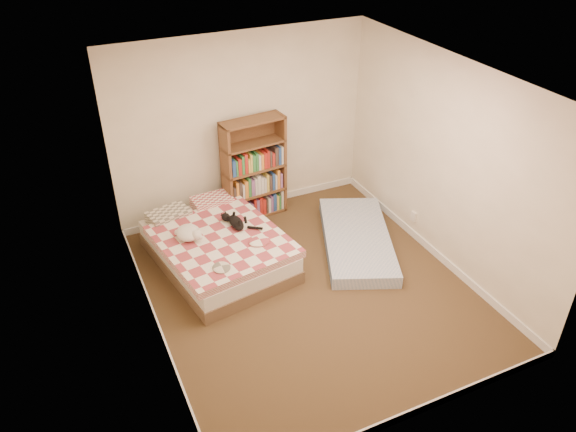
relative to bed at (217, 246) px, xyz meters
name	(u,v)px	position (x,y,z in m)	size (l,w,h in m)	color
room	(310,200)	(0.78, -0.94, 0.97)	(3.51, 4.01, 2.51)	#4E3D21
bed	(217,246)	(0.00, 0.00, 0.00)	(1.59, 2.04, 0.50)	brown
bookshelf	(254,180)	(0.84, 0.85, 0.31)	(0.89, 0.37, 1.43)	#532D1C
floor_mattress	(357,239)	(1.75, -0.41, -0.14)	(0.82, 1.82, 0.16)	#6E8AB8
black_cat	(236,221)	(0.27, 0.03, 0.28)	(0.28, 0.57, 0.13)	black
white_dog	(189,233)	(-0.32, -0.01, 0.30)	(0.34, 0.37, 0.15)	silver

